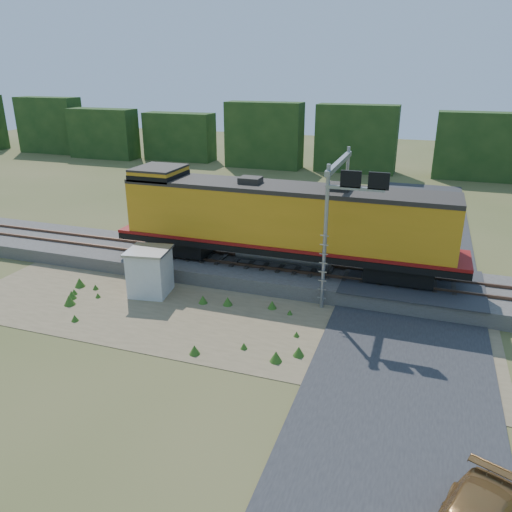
% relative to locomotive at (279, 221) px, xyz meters
% --- Properties ---
extents(ground, '(140.00, 140.00, 0.00)m').
position_rel_locomotive_xyz_m(ground, '(0.24, -6.00, -3.41)').
color(ground, '#475123').
rests_on(ground, ground).
extents(ballast, '(70.00, 5.00, 0.80)m').
position_rel_locomotive_xyz_m(ballast, '(0.24, 0.00, -3.01)').
color(ballast, slate).
rests_on(ballast, ground).
extents(rails, '(70.00, 1.54, 0.16)m').
position_rel_locomotive_xyz_m(rails, '(0.24, 0.00, -2.53)').
color(rails, brown).
rests_on(rails, ballast).
extents(dirt_shoulder, '(26.00, 8.00, 0.03)m').
position_rel_locomotive_xyz_m(dirt_shoulder, '(-1.76, -5.50, -3.39)').
color(dirt_shoulder, '#8C7754').
rests_on(dirt_shoulder, ground).
extents(road, '(7.00, 66.00, 0.86)m').
position_rel_locomotive_xyz_m(road, '(7.24, -5.26, -3.32)').
color(road, '#38383A').
rests_on(road, ground).
extents(tree_line_north, '(130.00, 3.00, 6.50)m').
position_rel_locomotive_xyz_m(tree_line_north, '(0.24, 32.00, -0.34)').
color(tree_line_north, '#1A3814').
rests_on(tree_line_north, ground).
extents(weed_clumps, '(15.00, 6.20, 0.56)m').
position_rel_locomotive_xyz_m(weed_clumps, '(-3.26, -5.90, -3.41)').
color(weed_clumps, '#33601B').
rests_on(weed_clumps, ground).
extents(locomotive, '(19.21, 2.93, 4.96)m').
position_rel_locomotive_xyz_m(locomotive, '(0.00, 0.00, 0.00)').
color(locomotive, black).
rests_on(locomotive, rails).
extents(shed, '(2.39, 2.39, 2.47)m').
position_rel_locomotive_xyz_m(shed, '(-5.76, -4.10, -2.15)').
color(shed, silver).
rests_on(shed, ground).
extents(signal_gantry, '(2.83, 6.20, 7.15)m').
position_rel_locomotive_xyz_m(signal_gantry, '(3.46, -0.67, 1.95)').
color(signal_gantry, gray).
rests_on(signal_gantry, ground).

